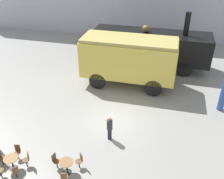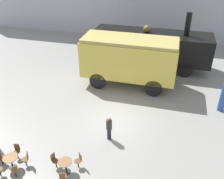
# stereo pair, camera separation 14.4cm
# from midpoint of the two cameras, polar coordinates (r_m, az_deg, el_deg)

# --- Properties ---
(ground_plane) EXTENTS (80.00, 80.00, 0.00)m
(ground_plane) POSITION_cam_midpoint_polar(r_m,az_deg,el_deg) (16.64, 0.53, -6.61)
(ground_plane) COLOR gray
(backdrop_wall) EXTENTS (44.00, 0.15, 9.00)m
(backdrop_wall) POSITION_cam_midpoint_polar(r_m,az_deg,el_deg) (29.02, 8.60, 19.63)
(backdrop_wall) COLOR #B2B7C1
(backdrop_wall) RESTS_ON ground_plane
(steam_locomotive) EXTENTS (10.30, 2.86, 5.14)m
(steam_locomotive) POSITION_cam_midpoint_polar(r_m,az_deg,el_deg) (22.80, 9.19, 9.85)
(steam_locomotive) COLOR black
(steam_locomotive) RESTS_ON ground_plane
(passenger_coach_vintage) EXTENTS (7.24, 2.84, 3.88)m
(passenger_coach_vintage) POSITION_cam_midpoint_polar(r_m,az_deg,el_deg) (19.44, 4.17, 7.29)
(passenger_coach_vintage) COLOR #E0C64C
(passenger_coach_vintage) RESTS_ON ground_plane
(cafe_table_near) EXTENTS (0.75, 0.75, 0.74)m
(cafe_table_near) POSITION_cam_midpoint_polar(r_m,az_deg,el_deg) (14.15, -21.83, -14.74)
(cafe_table_near) COLOR black
(cafe_table_near) RESTS_ON ground_plane
(cafe_table_far) EXTENTS (0.72, 0.72, 0.75)m
(cafe_table_far) POSITION_cam_midpoint_polar(r_m,az_deg,el_deg) (13.21, -10.28, -16.50)
(cafe_table_far) COLOR black
(cafe_table_far) RESTS_ON ground_plane
(cafe_chair_1) EXTENTS (0.40, 0.40, 0.87)m
(cafe_chair_1) POSITION_cam_midpoint_polar(r_m,az_deg,el_deg) (13.65, -21.08, -16.89)
(cafe_chair_1) COLOR black
(cafe_chair_1) RESTS_ON ground_plane
(cafe_chair_2) EXTENTS (0.40, 0.39, 0.87)m
(cafe_chair_2) POSITION_cam_midpoint_polar(r_m,az_deg,el_deg) (14.05, -18.73, -14.61)
(cafe_chair_2) COLOR black
(cafe_chair_2) RESTS_ON ground_plane
(cafe_chair_3) EXTENTS (0.36, 0.38, 0.87)m
(cafe_chair_3) POSITION_cam_midpoint_polar(r_m,az_deg,el_deg) (14.65, -20.65, -12.82)
(cafe_chair_3) COLOR black
(cafe_chair_3) RESTS_ON ground_plane
(cafe_chair_4) EXTENTS (0.37, 0.36, 0.87)m
(cafe_chair_4) POSITION_cam_midpoint_polar(r_m,az_deg,el_deg) (14.62, -24.02, -13.81)
(cafe_chair_4) COLOR black
(cafe_chair_4) RESTS_ON ground_plane
(cafe_chair_9) EXTENTS (0.40, 0.40, 0.87)m
(cafe_chair_9) POSITION_cam_midpoint_polar(r_m,az_deg,el_deg) (13.39, -7.22, -15.59)
(cafe_chair_9) COLOR black
(cafe_chair_9) RESTS_ON ground_plane
(cafe_chair_10) EXTENTS (0.39, 0.37, 0.87)m
(cafe_chair_10) POSITION_cam_midpoint_polar(r_m,az_deg,el_deg) (13.61, -12.73, -15.30)
(cafe_chair_10) COLOR black
(cafe_chair_10) RESTS_ON ground_plane
(cafe_chair_11) EXTENTS (0.36, 0.38, 0.87)m
(cafe_chair_11) POSITION_cam_midpoint_polar(r_m,az_deg,el_deg) (12.77, -10.83, -19.05)
(cafe_chair_11) COLOR black
(cafe_chair_11) RESTS_ON ground_plane
(visitor_person) EXTENTS (0.34, 0.34, 1.59)m
(visitor_person) POSITION_cam_midpoint_polar(r_m,az_deg,el_deg) (14.59, -0.39, -8.65)
(visitor_person) COLOR #262633
(visitor_person) RESTS_ON ground_plane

